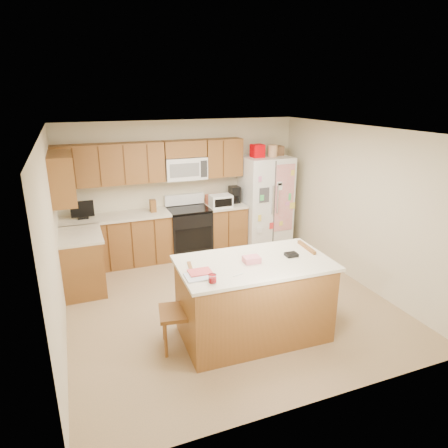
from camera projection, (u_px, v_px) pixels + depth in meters
name	position (u px, v px, depth m)	size (l,w,h in m)	color
ground	(226.00, 300.00, 5.99)	(4.50, 4.50, 0.00)	#837056
room_shell	(226.00, 208.00, 5.54)	(4.60, 4.60, 2.52)	beige
cabinetry	(136.00, 216.00, 6.95)	(3.36, 1.56, 2.15)	brown
stove	(189.00, 231.00, 7.55)	(0.76, 0.65, 1.13)	black
refrigerator	(265.00, 201.00, 7.90)	(0.90, 0.79, 2.04)	white
island	(253.00, 299.00, 5.00)	(1.89, 1.14, 1.11)	brown
windsor_chair_left	(179.00, 311.00, 4.76)	(0.49, 0.51, 1.03)	brown
windsor_chair_back	(234.00, 279.00, 5.70)	(0.46, 0.44, 0.91)	brown
windsor_chair_right	(314.00, 283.00, 5.45)	(0.47, 0.49, 1.06)	brown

